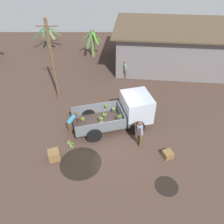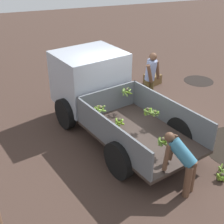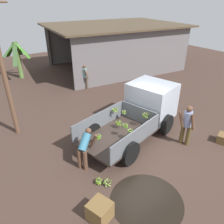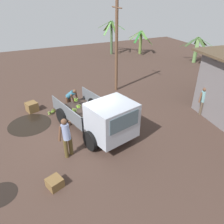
{
  "view_description": "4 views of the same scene",
  "coord_description": "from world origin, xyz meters",
  "px_view_note": "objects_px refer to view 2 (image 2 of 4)",
  "views": [
    {
      "loc": [
        -0.11,
        -9.47,
        9.0
      ],
      "look_at": [
        -0.11,
        0.53,
        1.1
      ],
      "focal_mm": 35.0,
      "sensor_mm": 36.0,
      "label": 1
    },
    {
      "loc": [
        -6.7,
        3.13,
        4.68
      ],
      "look_at": [
        -0.3,
        0.83,
        0.92
      ],
      "focal_mm": 50.0,
      "sensor_mm": 36.0,
      "label": 2
    },
    {
      "loc": [
        -4.99,
        -5.36,
        5.26
      ],
      "look_at": [
        -0.59,
        1.16,
        1.07
      ],
      "focal_mm": 35.0,
      "sensor_mm": 36.0,
      "label": 3
    },
    {
      "loc": [
        8.51,
        -2.22,
        6.05
      ],
      "look_at": [
        0.36,
        1.37,
        0.97
      ],
      "focal_mm": 35.0,
      "sensor_mm": 36.0,
      "label": 4
    }
  ],
  "objects_px": {
    "person_foreground_visitor": "(151,76)",
    "wooden_crate_1": "(152,79)",
    "person_worker_loading": "(182,160)",
    "cargo_truck": "(98,88)",
    "banana_bunch_on_ground_1": "(224,169)",
    "banana_bunch_on_ground_0": "(222,176)"
  },
  "relations": [
    {
      "from": "wooden_crate_1",
      "to": "cargo_truck",
      "type": "bearing_deg",
      "value": 125.16
    },
    {
      "from": "wooden_crate_1",
      "to": "person_foreground_visitor",
      "type": "bearing_deg",
      "value": 150.01
    },
    {
      "from": "banana_bunch_on_ground_0",
      "to": "banana_bunch_on_ground_1",
      "type": "height_order",
      "value": "banana_bunch_on_ground_0"
    },
    {
      "from": "cargo_truck",
      "to": "banana_bunch_on_ground_0",
      "type": "relative_size",
      "value": 20.45
    },
    {
      "from": "person_worker_loading",
      "to": "cargo_truck",
      "type": "bearing_deg",
      "value": -22.45
    },
    {
      "from": "cargo_truck",
      "to": "banana_bunch_on_ground_1",
      "type": "xyz_separation_m",
      "value": [
        -3.24,
        -1.96,
        -0.93
      ]
    },
    {
      "from": "cargo_truck",
      "to": "wooden_crate_1",
      "type": "xyz_separation_m",
      "value": [
        1.9,
        -2.69,
        -0.87
      ]
    },
    {
      "from": "person_worker_loading",
      "to": "banana_bunch_on_ground_0",
      "type": "relative_size",
      "value": 5.43
    },
    {
      "from": "banana_bunch_on_ground_1",
      "to": "banana_bunch_on_ground_0",
      "type": "bearing_deg",
      "value": 132.24
    },
    {
      "from": "person_worker_loading",
      "to": "wooden_crate_1",
      "type": "height_order",
      "value": "person_worker_loading"
    },
    {
      "from": "person_foreground_visitor",
      "to": "person_worker_loading",
      "type": "bearing_deg",
      "value": -40.85
    },
    {
      "from": "banana_bunch_on_ground_0",
      "to": "banana_bunch_on_ground_1",
      "type": "distance_m",
      "value": 0.29
    },
    {
      "from": "banana_bunch_on_ground_1",
      "to": "wooden_crate_1",
      "type": "xyz_separation_m",
      "value": [
        5.14,
        -0.73,
        0.06
      ]
    },
    {
      "from": "person_foreground_visitor",
      "to": "wooden_crate_1",
      "type": "relative_size",
      "value": 3.51
    },
    {
      "from": "person_foreground_visitor",
      "to": "wooden_crate_1",
      "type": "height_order",
      "value": "person_foreground_visitor"
    },
    {
      "from": "person_foreground_visitor",
      "to": "wooden_crate_1",
      "type": "distance_m",
      "value": 1.85
    },
    {
      "from": "person_worker_loading",
      "to": "person_foreground_visitor",
      "type": "bearing_deg",
      "value": -51.2
    },
    {
      "from": "cargo_truck",
      "to": "wooden_crate_1",
      "type": "height_order",
      "value": "cargo_truck"
    },
    {
      "from": "banana_bunch_on_ground_1",
      "to": "wooden_crate_1",
      "type": "height_order",
      "value": "wooden_crate_1"
    },
    {
      "from": "person_foreground_visitor",
      "to": "banana_bunch_on_ground_1",
      "type": "relative_size",
      "value": 6.29
    },
    {
      "from": "cargo_truck",
      "to": "person_foreground_visitor",
      "type": "bearing_deg",
      "value": -91.36
    },
    {
      "from": "cargo_truck",
      "to": "banana_bunch_on_ground_0",
      "type": "distance_m",
      "value": 3.97
    }
  ]
}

